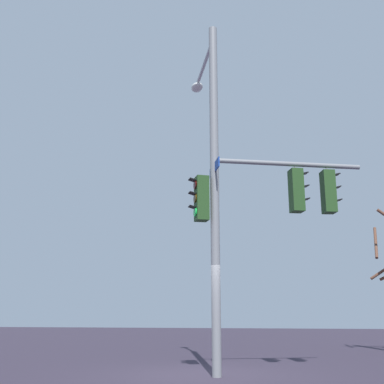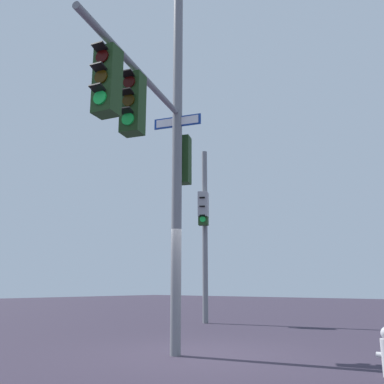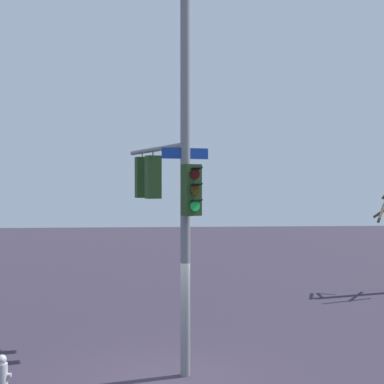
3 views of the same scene
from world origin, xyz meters
TOP-DOWN VIEW (x-y plane):
  - ground_plane at (0.00, 0.00)m, footprint 80.00×80.00m
  - main_signal_pole_assembly at (-0.03, 1.07)m, footprint 3.34×4.82m
  - fire_hydrant at (-3.45, -0.16)m, footprint 0.38×0.24m

SIDE VIEW (x-z plane):
  - ground_plane at x=0.00m, z-range 0.00..0.00m
  - fire_hydrant at x=-3.45m, z-range -0.02..0.71m
  - main_signal_pole_assembly at x=-0.03m, z-range 0.30..9.14m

